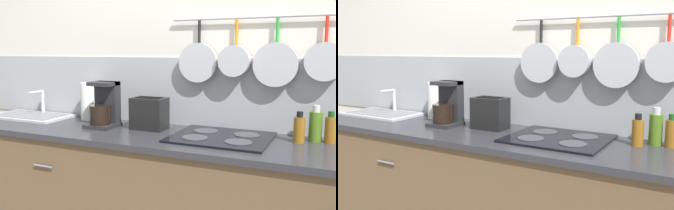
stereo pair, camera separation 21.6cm
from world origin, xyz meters
The scene contains 10 objects.
wall_back centered at (0.00, 0.34, 1.28)m, with size 7.20×0.15×2.60m.
countertop centered at (0.00, 0.00, 0.91)m, with size 3.26×0.61×0.03m.
sink_basin centered at (-1.29, 0.12, 0.94)m, with size 0.60×0.34×0.19m.
paper_towel_roll centered at (-0.84, 0.21, 1.05)m, with size 0.10×0.10×0.26m.
coffee_maker centered at (-0.60, 0.05, 1.04)m, with size 0.18×0.19×0.29m.
toaster centered at (-0.30, 0.10, 1.02)m, with size 0.23×0.14×0.20m.
cooktop centered at (0.19, 0.05, 0.93)m, with size 0.54×0.47×0.01m.
bottle_olive_oil centered at (0.59, 0.13, 1.00)m, with size 0.06×0.06×0.17m.
bottle_vinegar centered at (0.67, 0.20, 1.01)m, with size 0.07×0.07×0.20m.
bottle_hot_sauce centered at (0.75, 0.19, 1.00)m, with size 0.06×0.06×0.17m.
Camera 2 is at (0.97, -1.84, 1.41)m, focal length 40.00 mm.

